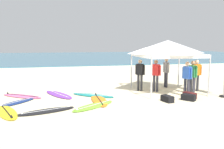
# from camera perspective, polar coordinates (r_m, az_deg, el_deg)

# --- Properties ---
(ground_plane) EXTENTS (80.00, 80.00, 0.00)m
(ground_plane) POSITION_cam_1_polar(r_m,az_deg,el_deg) (11.78, 3.55, -5.29)
(ground_plane) COLOR beige
(sea) EXTENTS (80.00, 36.00, 0.10)m
(sea) POSITION_cam_1_polar(r_m,az_deg,el_deg) (44.54, -8.80, 4.22)
(sea) COLOR #386B84
(sea) RESTS_ON ground
(canopy_tent) EXTENTS (3.15, 3.15, 2.75)m
(canopy_tent) POSITION_cam_1_polar(r_m,az_deg,el_deg) (13.08, 13.10, 6.37)
(canopy_tent) COLOR #B7B7BC
(canopy_tent) RESTS_ON ground
(surfboard_purple) EXTENTS (1.67, 2.50, 0.19)m
(surfboard_purple) POSITION_cam_1_polar(r_m,az_deg,el_deg) (12.41, -12.59, -4.63)
(surfboard_purple) COLOR purple
(surfboard_purple) RESTS_ON ground
(surfboard_teal) EXTENTS (2.17, 1.85, 0.19)m
(surfboard_teal) POSITION_cam_1_polar(r_m,az_deg,el_deg) (11.97, -4.58, -4.92)
(surfboard_teal) COLOR #19847F
(surfboard_teal) RESTS_ON ground
(surfboard_black) EXTENTS (2.29, 1.28, 0.19)m
(surfboard_black) POSITION_cam_1_polar(r_m,az_deg,el_deg) (9.60, -15.28, -8.33)
(surfboard_black) COLOR black
(surfboard_black) RESTS_ON ground
(surfboard_navy) EXTENTS (1.63, 1.73, 0.19)m
(surfboard_navy) POSITION_cam_1_polar(r_m,az_deg,el_deg) (11.33, -21.70, -6.16)
(surfboard_navy) COLOR navy
(surfboard_navy) RESTS_ON ground
(surfboard_lime) EXTENTS (2.18, 1.88, 0.19)m
(surfboard_lime) POSITION_cam_1_polar(r_m,az_deg,el_deg) (10.01, -4.40, -7.41)
(surfboard_lime) COLOR #7AD12D
(surfboard_lime) RESTS_ON ground
(surfboard_pink) EXTENTS (2.20, 1.82, 0.19)m
(surfboard_pink) POSITION_cam_1_polar(r_m,az_deg,el_deg) (12.55, -20.57, -4.80)
(surfboard_pink) COLOR pink
(surfboard_pink) RESTS_ON ground
(surfboard_yellow) EXTENTS (1.42, 2.42, 0.19)m
(surfboard_yellow) POSITION_cam_1_polar(r_m,az_deg,el_deg) (9.96, -23.78, -8.14)
(surfboard_yellow) COLOR yellow
(surfboard_yellow) RESTS_ON ground
(surfboard_orange) EXTENTS (0.68, 2.42, 0.19)m
(surfboard_orange) POSITION_cam_1_polar(r_m,az_deg,el_deg) (10.98, -3.10, -6.05)
(surfboard_orange) COLOR orange
(surfboard_orange) RESTS_ON ground
(person_red) EXTENTS (0.42, 0.41, 1.71)m
(person_red) POSITION_cam_1_polar(r_m,az_deg,el_deg) (13.03, 10.36, 0.26)
(person_red) COLOR #383842
(person_red) RESTS_ON ground
(person_orange) EXTENTS (0.54, 0.29, 1.71)m
(person_orange) POSITION_cam_1_polar(r_m,az_deg,el_deg) (13.69, 19.39, 0.31)
(person_orange) COLOR #2D2D33
(person_orange) RESTS_ON ground
(person_black) EXTENTS (0.44, 0.40, 1.71)m
(person_black) POSITION_cam_1_polar(r_m,az_deg,el_deg) (13.14, 6.67, 0.40)
(person_black) COLOR #2D2D33
(person_black) RESTS_ON ground
(person_green) EXTENTS (0.33, 0.52, 1.71)m
(person_green) POSITION_cam_1_polar(r_m,az_deg,el_deg) (12.85, 18.59, -0.11)
(person_green) COLOR #383842
(person_green) RESTS_ON ground
(person_blue) EXTENTS (0.35, 0.51, 1.71)m
(person_blue) POSITION_cam_1_polar(r_m,az_deg,el_deg) (12.19, 17.37, -0.47)
(person_blue) COLOR #383842
(person_blue) RESTS_ON ground
(person_grey) EXTENTS (0.22, 0.55, 1.71)m
(person_grey) POSITION_cam_1_polar(r_m,az_deg,el_deg) (14.45, 12.72, 0.92)
(person_grey) COLOR #383842
(person_grey) RESTS_ON ground
(gear_bag_near_tent) EXTENTS (0.49, 0.67, 0.28)m
(gear_bag_near_tent) POSITION_cam_1_polar(r_m,az_deg,el_deg) (12.00, 17.93, -4.73)
(gear_bag_near_tent) COLOR #4C1919
(gear_bag_near_tent) RESTS_ON ground
(gear_bag_by_pole) EXTENTS (0.43, 0.65, 0.28)m
(gear_bag_by_pole) POSITION_cam_1_polar(r_m,az_deg,el_deg) (11.03, 12.99, -5.62)
(gear_bag_by_pole) COLOR black
(gear_bag_by_pole) RESTS_ON ground
(gear_bag_on_sand) EXTENTS (0.63, 0.67, 0.28)m
(gear_bag_on_sand) POSITION_cam_1_polar(r_m,az_deg,el_deg) (11.54, 17.69, -5.20)
(gear_bag_on_sand) COLOR black
(gear_bag_on_sand) RESTS_ON ground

